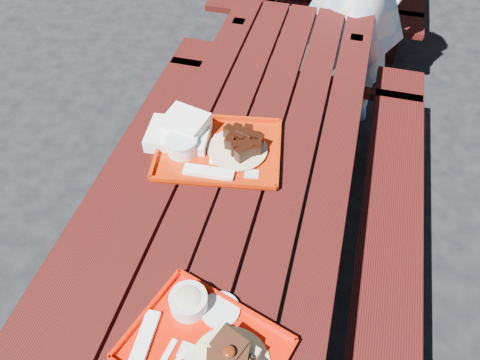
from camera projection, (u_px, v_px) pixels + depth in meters
The scene contains 5 objects.
ground at pixel (248, 269), 2.29m from camera, with size 60.00×60.00×0.00m, color black.
picnic_table_near at pixel (250, 196), 1.87m from camera, with size 1.41×2.40×0.75m.
near_tray at pixel (208, 341), 1.25m from camera, with size 0.48×0.42×0.13m.
far_tray at pixel (216, 149), 1.74m from camera, with size 0.51×0.43×0.08m.
white_cloth at pixel (181, 131), 1.78m from camera, with size 0.25×0.21×0.10m.
Camera 1 is at (0.27, -1.16, 2.00)m, focal length 35.00 mm.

